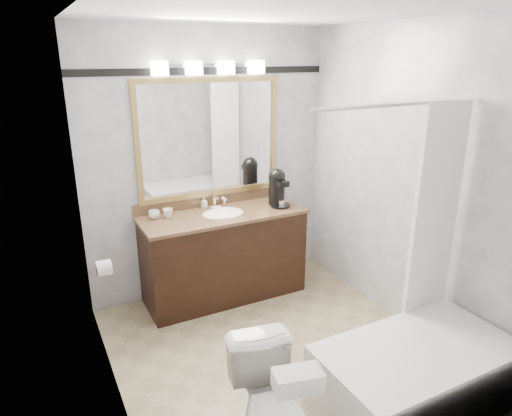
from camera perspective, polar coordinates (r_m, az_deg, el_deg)
name	(u,v)px	position (r m, az deg, el deg)	size (l,w,h in m)	color
room	(279,202)	(3.23, 2.85, 0.76)	(2.42, 2.62, 2.52)	gray
vanity	(224,253)	(4.37, -4.05, -5.68)	(1.53, 0.58, 0.97)	black
mirror	(210,138)	(4.29, -5.80, 8.64)	(1.40, 0.04, 1.10)	#A68A4B
vanity_light_bar	(210,67)	(4.18, -5.80, 17.11)	(1.02, 0.14, 0.12)	silver
accent_stripe	(207,71)	(4.24, -6.13, 16.67)	(2.40, 0.01, 0.06)	black
bathtub	(417,366)	(3.37, 19.43, -18.17)	(1.30, 0.75, 1.96)	white
tp_roll	(104,268)	(3.68, -18.49, -7.13)	(0.12, 0.12, 0.11)	white
toilet	(273,413)	(2.79, 2.11, -24.19)	(0.39, 0.68, 0.69)	white
tissue_box	(298,380)	(2.37, 5.26, -20.62)	(0.24, 0.13, 0.10)	white
coffee_maker	(277,187)	(4.37, 2.68, 2.68)	(0.19, 0.24, 0.36)	black
cup_left	(154,214)	(4.16, -12.61, -0.80)	(0.10, 0.10, 0.08)	white
cup_right	(168,213)	(4.15, -10.97, -0.66)	(0.09, 0.09, 0.08)	white
soap_bottle_a	(204,203)	(4.36, -6.51, 0.64)	(0.04, 0.05, 0.10)	white
soap_bar	(217,208)	(4.31, -4.95, -0.02)	(0.09, 0.06, 0.03)	beige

